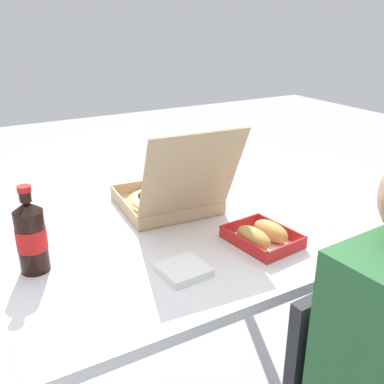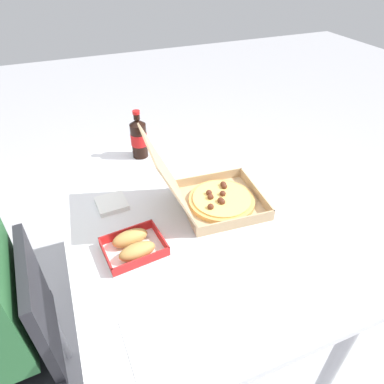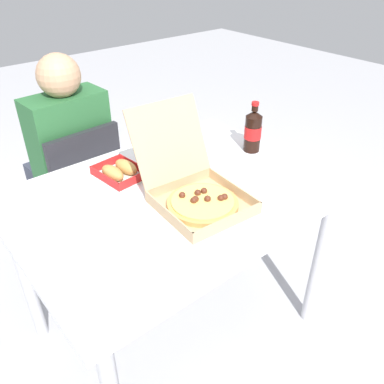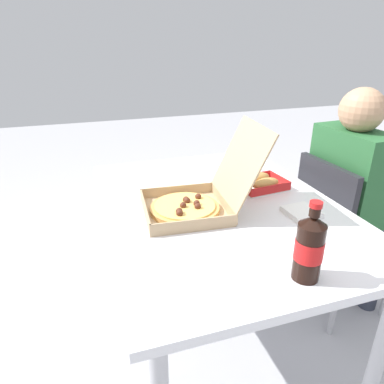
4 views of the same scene
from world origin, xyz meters
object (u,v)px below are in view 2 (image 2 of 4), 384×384
object	(u,v)px
pizza_box_open	(213,196)
cola_bottle	(139,138)
paper_menu	(158,345)
chair	(14,344)
napkin_pile	(112,203)
bread_side_box	(134,246)

from	to	relation	value
pizza_box_open	cola_bottle	size ratio (longest dim) A/B	1.95
cola_bottle	paper_menu	world-z (taller)	cola_bottle
pizza_box_open	cola_bottle	distance (m)	0.48
chair	napkin_pile	world-z (taller)	chair
chair	cola_bottle	world-z (taller)	cola_bottle
cola_bottle	paper_menu	distance (m)	0.93
pizza_box_open	bread_side_box	world-z (taller)	pizza_box_open
bread_side_box	napkin_pile	bearing A→B (deg)	4.95
napkin_pile	bread_side_box	bearing A→B (deg)	-175.05
bread_side_box	paper_menu	bearing A→B (deg)	175.79
pizza_box_open	napkin_pile	xyz separation A→B (m)	(0.14, 0.36, -0.04)
bread_side_box	paper_menu	xyz separation A→B (m)	(-0.33, 0.02, -0.02)
cola_bottle	paper_menu	xyz separation A→B (m)	(-0.90, 0.20, -0.09)
cola_bottle	napkin_pile	world-z (taller)	cola_bottle
pizza_box_open	napkin_pile	distance (m)	0.39
pizza_box_open	bread_side_box	xyz separation A→B (m)	(-0.12, 0.33, -0.02)
chair	napkin_pile	bearing A→B (deg)	-58.50
bread_side_box	napkin_pile	world-z (taller)	bread_side_box
bread_side_box	napkin_pile	distance (m)	0.26
bread_side_box	napkin_pile	size ratio (longest dim) A/B	1.86
pizza_box_open	napkin_pile	size ratio (longest dim) A/B	3.98
chair	napkin_pile	size ratio (longest dim) A/B	7.55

